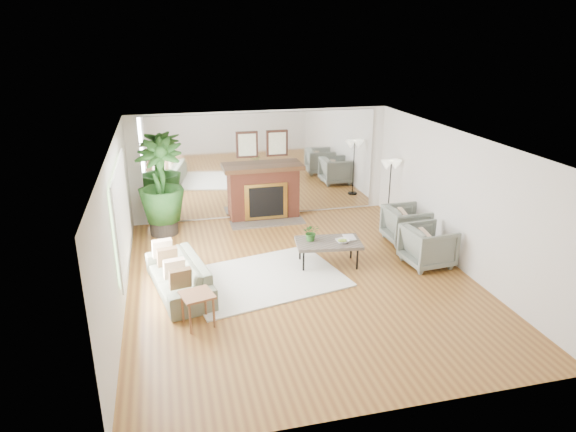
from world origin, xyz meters
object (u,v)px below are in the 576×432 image
object	(u,v)px
armchair_front	(428,246)
armchair_back	(406,224)
side_table	(197,299)
floor_lamp	(391,170)
coffee_table	(328,243)
sofa	(179,276)
fireplace	(264,192)
potted_ficus	(161,185)

from	to	relation	value
armchair_front	armchair_back	bearing A→B (deg)	-11.04
side_table	floor_lamp	xyz separation A→B (m)	(4.59, 3.38, 0.82)
coffee_table	floor_lamp	world-z (taller)	floor_lamp
sofa	armchair_front	size ratio (longest dim) A/B	2.29
fireplace	potted_ficus	bearing A→B (deg)	-169.98
side_table	floor_lamp	distance (m)	5.75
sofa	fireplace	bearing A→B (deg)	134.90
armchair_back	armchair_front	bearing A→B (deg)	174.17
fireplace	armchair_back	xyz separation A→B (m)	(2.60, -2.07, -0.28)
fireplace	side_table	xyz separation A→B (m)	(-1.89, -4.33, -0.22)
side_table	potted_ficus	size ratio (longest dim) A/B	0.27
sofa	armchair_front	bearing A→B (deg)	77.90
armchair_back	potted_ficus	xyz separation A→B (m)	(-4.92, 1.66, 0.73)
sofa	side_table	size ratio (longest dim) A/B	3.50
floor_lamp	fireplace	bearing A→B (deg)	160.55
coffee_table	armchair_back	world-z (taller)	armchair_back
side_table	fireplace	bearing A→B (deg)	66.45
fireplace	potted_ficus	world-z (taller)	potted_ficus
coffee_table	floor_lamp	size ratio (longest dim) A/B	0.87
fireplace	coffee_table	distance (m)	2.88
side_table	armchair_front	bearing A→B (deg)	14.12
fireplace	sofa	distance (m)	3.84
coffee_table	sofa	size ratio (longest dim) A/B	0.66
fireplace	armchair_front	xyz separation A→B (m)	(2.48, -3.23, -0.27)
coffee_table	potted_ficus	world-z (taller)	potted_ficus
armchair_front	floor_lamp	world-z (taller)	floor_lamp
armchair_back	armchair_front	xyz separation A→B (m)	(-0.12, -1.16, 0.01)
sofa	potted_ficus	bearing A→B (deg)	172.79
floor_lamp	coffee_table	bearing A→B (deg)	-137.95
sofa	floor_lamp	world-z (taller)	floor_lamp
fireplace	armchair_front	bearing A→B (deg)	-52.51
coffee_table	side_table	size ratio (longest dim) A/B	2.32
potted_ficus	armchair_back	bearing A→B (deg)	-18.61
armchair_back	potted_ficus	world-z (taller)	potted_ficus
fireplace	armchair_back	world-z (taller)	fireplace
coffee_table	armchair_front	xyz separation A→B (m)	(1.82, -0.44, -0.06)
armchair_back	potted_ficus	distance (m)	5.25
armchair_back	side_table	distance (m)	5.03
side_table	potted_ficus	distance (m)	4.00
potted_ficus	fireplace	bearing A→B (deg)	10.02
fireplace	floor_lamp	xyz separation A→B (m)	(2.70, -0.95, 0.60)
coffee_table	potted_ficus	distance (m)	3.88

